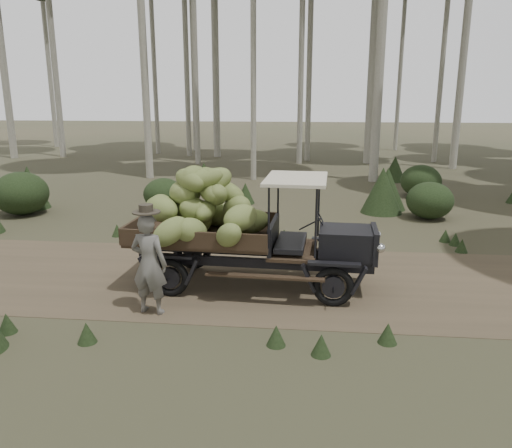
# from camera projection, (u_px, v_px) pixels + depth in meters

# --- Properties ---
(ground) EXTENTS (120.00, 120.00, 0.00)m
(ground) POSITION_uv_depth(u_px,v_px,m) (337.00, 283.00, 9.13)
(ground) COLOR #473D2B
(ground) RESTS_ON ground
(dirt_track) EXTENTS (70.00, 4.00, 0.01)m
(dirt_track) POSITION_uv_depth(u_px,v_px,m) (337.00, 282.00, 9.13)
(dirt_track) COLOR brown
(dirt_track) RESTS_ON ground
(banana_truck) EXTENTS (4.43, 2.37, 2.21)m
(banana_truck) POSITION_uv_depth(u_px,v_px,m) (225.00, 217.00, 8.73)
(banana_truck) COLOR black
(banana_truck) RESTS_ON ground
(farmer) EXTENTS (0.65, 0.50, 1.74)m
(farmer) POSITION_uv_depth(u_px,v_px,m) (149.00, 263.00, 7.67)
(farmer) COLOR #625F59
(farmer) RESTS_ON ground
(undergrowth) EXTENTS (20.03, 24.05, 1.33)m
(undergrowth) POSITION_uv_depth(u_px,v_px,m) (253.00, 203.00, 13.40)
(undergrowth) COLOR #233319
(undergrowth) RESTS_ON ground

